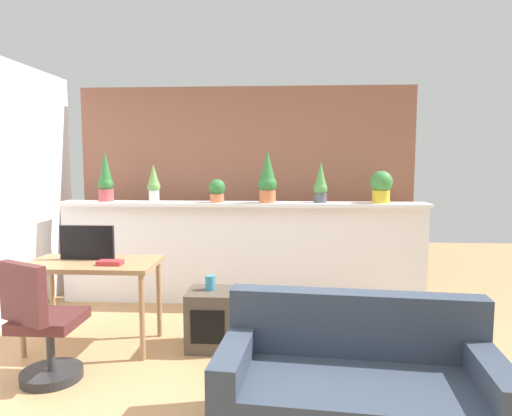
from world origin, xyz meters
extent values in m
plane|color=tan|center=(0.00, 0.00, 0.00)|extent=(12.00, 12.00, 0.00)
cube|color=white|center=(0.00, 2.00, 0.56)|extent=(4.07, 0.16, 1.11)
cube|color=white|center=(0.00, 1.96, 1.13)|extent=(4.07, 0.32, 0.04)
cube|color=#935B47|center=(0.00, 2.60, 1.25)|extent=(4.07, 0.10, 2.50)
cylinder|color=#B7474C|center=(-1.53, 2.00, 1.22)|extent=(0.17, 0.17, 0.14)
sphere|color=#2D7033|center=(-1.53, 2.00, 1.34)|extent=(0.17, 0.17, 0.17)
cone|color=#2D7033|center=(-1.53, 2.00, 1.54)|extent=(0.14, 0.14, 0.34)
cylinder|color=silver|center=(-0.97, 1.96, 1.21)|extent=(0.11, 0.11, 0.13)
sphere|color=#669E4C|center=(-0.97, 1.96, 1.32)|extent=(0.14, 0.14, 0.14)
cone|color=#669E4C|center=(-0.97, 1.96, 1.46)|extent=(0.12, 0.12, 0.22)
cylinder|color=#C66B42|center=(-0.26, 1.94, 1.20)|extent=(0.15, 0.15, 0.09)
sphere|color=#2D7033|center=(-0.26, 1.94, 1.32)|extent=(0.18, 0.18, 0.18)
cylinder|color=#C66B42|center=(0.29, 1.93, 1.22)|extent=(0.18, 0.18, 0.14)
sphere|color=#2D7033|center=(0.29, 1.93, 1.35)|extent=(0.20, 0.20, 0.20)
cone|color=#2D7033|center=(0.29, 1.93, 1.56)|extent=(0.17, 0.17, 0.33)
cylinder|color=#4C4C51|center=(0.87, 1.98, 1.20)|extent=(0.14, 0.14, 0.11)
sphere|color=#4C9347|center=(0.87, 1.98, 1.30)|extent=(0.15, 0.15, 0.15)
cone|color=#4C9347|center=(0.87, 1.98, 1.47)|extent=(0.13, 0.13, 0.26)
cylinder|color=gold|center=(1.52, 1.97, 1.22)|extent=(0.19, 0.19, 0.14)
sphere|color=#3D843D|center=(1.52, 1.97, 1.38)|extent=(0.24, 0.24, 0.24)
cylinder|color=#99754C|center=(-1.66, 0.47, 0.35)|extent=(0.04, 0.04, 0.71)
cylinder|color=#99754C|center=(-0.66, 0.47, 0.35)|extent=(0.04, 0.04, 0.71)
cylinder|color=#99754C|center=(-1.66, 0.97, 0.35)|extent=(0.04, 0.04, 0.71)
cylinder|color=#99754C|center=(-0.66, 0.97, 0.35)|extent=(0.04, 0.04, 0.71)
cube|color=#99754C|center=(-1.16, 0.72, 0.73)|extent=(1.10, 0.60, 0.04)
cube|color=black|center=(-1.24, 0.80, 0.90)|extent=(0.47, 0.04, 0.30)
cylinder|color=#262628|center=(-1.24, 0.10, 0.04)|extent=(0.44, 0.44, 0.07)
cylinder|color=#333333|center=(-1.24, 0.10, 0.24)|extent=(0.06, 0.06, 0.34)
cube|color=#4C2323|center=(-1.24, 0.10, 0.45)|extent=(0.44, 0.44, 0.08)
cube|color=#4C2323|center=(-1.33, -0.06, 0.70)|extent=(0.42, 0.26, 0.42)
cube|color=#4C4238|center=(-0.15, 0.76, 0.25)|extent=(0.40, 0.40, 0.50)
cube|color=black|center=(-0.15, 0.57, 0.25)|extent=(0.28, 0.04, 0.28)
cylinder|color=teal|center=(-0.16, 0.78, 0.56)|extent=(0.09, 0.09, 0.13)
cube|color=#B22D33|center=(-0.97, 0.60, 0.77)|extent=(0.20, 0.12, 0.04)
cube|color=#333D4C|center=(0.88, -0.54, 0.20)|extent=(1.63, 0.90, 0.40)
cube|color=#333D4C|center=(0.91, -0.24, 0.60)|extent=(1.57, 0.31, 0.40)
cube|color=#333D4C|center=(0.19, -0.48, 0.48)|extent=(0.23, 0.77, 0.16)
cube|color=#333D4C|center=(1.58, -0.61, 0.48)|extent=(0.23, 0.77, 0.16)
camera|label=1|loc=(0.46, -3.01, 1.61)|focal=31.91mm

